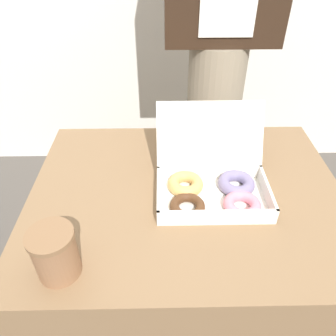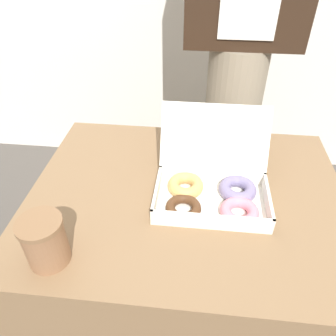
% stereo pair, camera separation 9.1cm
% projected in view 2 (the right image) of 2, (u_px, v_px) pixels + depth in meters
% --- Properties ---
extents(ground_plane, '(14.00, 14.00, 0.00)m').
position_uv_depth(ground_plane, '(181.00, 315.00, 1.40)').
color(ground_plane, '#4C4742').
extents(table, '(0.93, 0.72, 0.71)m').
position_uv_depth(table, '(183.00, 266.00, 1.18)').
color(table, brown).
rests_on(table, ground_plane).
extents(donut_box, '(0.32, 0.30, 0.22)m').
position_uv_depth(donut_box, '(213.00, 188.00, 0.92)').
color(donut_box, white).
rests_on(donut_box, table).
extents(coffee_cup, '(0.10, 0.10, 0.13)m').
position_uv_depth(coffee_cup, '(45.00, 241.00, 0.74)').
color(coffee_cup, '#8C6042').
rests_on(coffee_cup, table).
extents(person_customer, '(0.45, 0.25, 1.78)m').
position_uv_depth(person_customer, '(242.00, 39.00, 1.30)').
color(person_customer, gray).
rests_on(person_customer, ground_plane).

